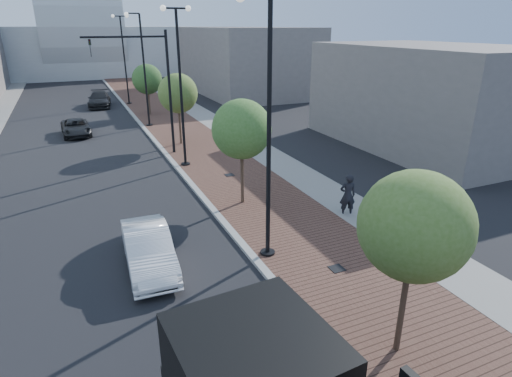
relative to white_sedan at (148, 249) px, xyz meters
name	(u,v)px	position (x,y,z in m)	size (l,w,h in m)	color
sidewalk	(167,111)	(7.16, 28.97, -0.68)	(7.00, 140.00, 0.12)	#4C2D23
concrete_strip	(193,109)	(9.86, 28.97, -0.68)	(2.40, 140.00, 0.13)	slate
curb	(132,114)	(3.66, 28.97, -0.67)	(0.30, 140.00, 0.14)	gray
white_sedan	(148,249)	(0.00, 0.00, 0.00)	(1.57, 4.51, 1.48)	white
dark_car_mid	(76,128)	(-1.65, 22.30, -0.12)	(2.06, 4.46, 1.24)	black
dark_car_far	(99,99)	(1.18, 34.94, 0.04)	(2.18, 5.37, 1.56)	black
pedestrian	(348,195)	(9.16, 0.81, 0.27)	(0.74, 0.49, 2.03)	black
streetlight_1	(266,147)	(4.15, -1.03, 3.60)	(1.44, 0.56, 9.21)	black
streetlight_2	(181,88)	(4.26, 10.97, 4.08)	(1.72, 0.56, 9.28)	black
streetlight_3	(144,75)	(4.15, 22.97, 3.60)	(1.44, 0.56, 9.21)	black
streetlight_4	(125,59)	(4.26, 34.97, 4.08)	(1.72, 0.56, 9.28)	black
traffic_mast	(155,80)	(3.36, 13.97, 4.24)	(5.09, 0.20, 8.00)	black
tree_0	(415,226)	(5.31, -7.00, 3.05)	(2.73, 2.73, 5.16)	#382619
tree_1	(242,129)	(5.31, 4.00, 3.02)	(2.79, 2.79, 5.17)	#382619
tree_2	(178,93)	(5.31, 16.00, 3.01)	(2.78, 2.78, 5.16)	#382619
tree_3	(148,79)	(5.31, 28.00, 2.70)	(2.82, 2.82, 4.86)	#382619
convention_center	(80,38)	(1.66, 73.97, 5.26)	(50.00, 30.00, 50.00)	#A6ADB0
commercial_block_ne	(243,60)	(19.66, 38.97, 3.26)	(12.00, 22.00, 8.00)	#665F5C
commercial_block_e	(429,97)	(21.66, 8.97, 2.76)	(10.00, 16.00, 7.00)	#615B58
utility_cover_1	(337,268)	(6.06, -3.03, -0.61)	(0.50, 0.50, 0.02)	black
utility_cover_2	(229,175)	(6.06, 7.97, -0.61)	(0.50, 0.50, 0.02)	black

